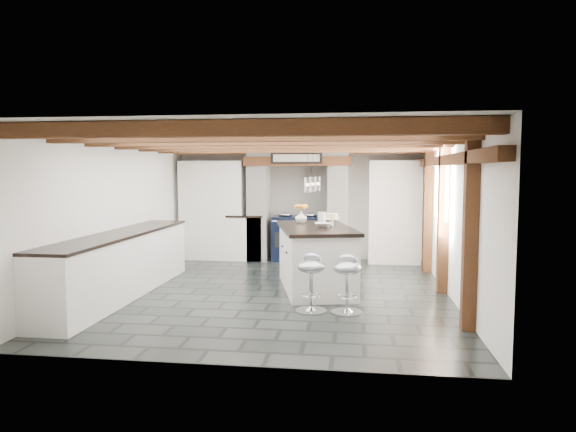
# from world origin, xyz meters

# --- Properties ---
(ground) EXTENTS (6.00, 6.00, 0.00)m
(ground) POSITION_xyz_m (0.00, 0.00, 0.00)
(ground) COLOR black
(ground) RESTS_ON ground
(room_shell) EXTENTS (6.00, 6.03, 6.00)m
(room_shell) POSITION_xyz_m (-0.61, 1.42, 1.07)
(room_shell) COLOR white
(room_shell) RESTS_ON ground
(range_cooker) EXTENTS (1.00, 0.63, 0.99)m
(range_cooker) POSITION_xyz_m (0.00, 2.68, 0.47)
(range_cooker) COLOR black
(range_cooker) RESTS_ON ground
(kitchen_island) EXTENTS (1.44, 2.13, 1.29)m
(kitchen_island) POSITION_xyz_m (0.55, 0.21, 0.49)
(kitchen_island) COLOR white
(kitchen_island) RESTS_ON ground
(bar_stool_near) EXTENTS (0.47, 0.47, 0.75)m
(bar_stool_near) POSITION_xyz_m (1.05, -1.09, 0.46)
(bar_stool_near) COLOR silver
(bar_stool_near) RESTS_ON ground
(bar_stool_far) EXTENTS (0.48, 0.48, 0.75)m
(bar_stool_far) POSITION_xyz_m (0.60, -1.08, 0.47)
(bar_stool_far) COLOR silver
(bar_stool_far) RESTS_ON ground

